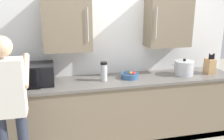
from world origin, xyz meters
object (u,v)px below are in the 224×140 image
at_px(thermos_flask, 104,71).
at_px(fruit_bowl, 130,75).
at_px(microwave_oven, 29,75).
at_px(stock_pot, 184,68).
at_px(knife_block, 210,66).
at_px(person_figure, 8,102).

distance_m(thermos_flask, fruit_bowl, 0.38).
height_order(microwave_oven, stock_pot, microwave_oven).
height_order(thermos_flask, stock_pot, thermos_flask).
bearing_deg(fruit_bowl, stock_pot, -1.64).
bearing_deg(thermos_flask, fruit_bowl, 2.72).
distance_m(knife_block, fruit_bowl, 1.20).
bearing_deg(thermos_flask, person_figure, -149.43).
relative_size(thermos_flask, fruit_bowl, 1.08).
height_order(microwave_oven, person_figure, person_figure).
distance_m(microwave_oven, person_figure, 0.71).
xyz_separation_m(microwave_oven, person_figure, (-0.15, -0.70, -0.06)).
relative_size(microwave_oven, thermos_flask, 2.22).
xyz_separation_m(knife_block, person_figure, (-2.66, -0.62, -0.04)).
bearing_deg(fruit_bowl, thermos_flask, -177.28).
xyz_separation_m(thermos_flask, fruit_bowl, (0.37, 0.02, -0.09)).
bearing_deg(thermos_flask, knife_block, -1.07).
bearing_deg(microwave_oven, stock_pot, -1.39).
xyz_separation_m(knife_block, fruit_bowl, (-1.19, 0.05, -0.07)).
height_order(stock_pot, fruit_bowl, stock_pot).
bearing_deg(knife_block, thermos_flask, 178.93).
xyz_separation_m(fruit_bowl, person_figure, (-1.47, -0.67, 0.03)).
distance_m(thermos_flask, knife_block, 1.56).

